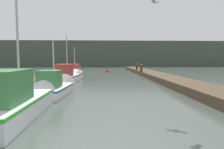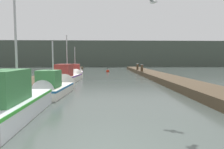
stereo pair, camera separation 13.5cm
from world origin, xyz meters
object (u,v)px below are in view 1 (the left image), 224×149
object	(u,v)px
fishing_boat_1	(55,87)
mooring_piling_1	(141,70)
mooring_piling_0	(137,68)
channel_buoy	(107,71)
fishing_boat_2	(68,76)
fishing_boat_3	(75,73)
seagull_lead	(155,2)
fishing_boat_0	(22,100)

from	to	relation	value
fishing_boat_1	mooring_piling_1	xyz separation A→B (m)	(7.62, 12.74, 0.28)
mooring_piling_0	fishing_boat_1	bearing A→B (deg)	-114.93
mooring_piling_0	channel_buoy	world-z (taller)	mooring_piling_0
fishing_boat_2	mooring_piling_0	distance (m)	13.19
fishing_boat_3	mooring_piling_0	distance (m)	9.70
mooring_piling_0	fishing_boat_3	bearing A→B (deg)	-147.02
fishing_boat_2	fishing_boat_1	bearing A→B (deg)	-81.49
fishing_boat_2	channel_buoy	world-z (taller)	fishing_boat_2
fishing_boat_1	seagull_lead	world-z (taller)	seagull_lead
fishing_boat_0	fishing_boat_2	size ratio (longest dim) A/B	1.00
mooring_piling_1	seagull_lead	distance (m)	17.40
fishing_boat_2	fishing_boat_3	xyz separation A→B (m)	(-0.13, 5.22, -0.05)
fishing_boat_0	mooring_piling_1	size ratio (longest dim) A/B	4.23
mooring_piling_0	mooring_piling_1	bearing A→B (deg)	-91.35
fishing_boat_3	channel_buoy	xyz separation A→B (m)	(3.90, 8.00, -0.30)
mooring_piling_0	mooring_piling_1	size ratio (longest dim) A/B	1.00
seagull_lead	fishing_boat_2	bearing A→B (deg)	66.42
fishing_boat_1	mooring_piling_1	world-z (taller)	fishing_boat_1
channel_buoy	seagull_lead	size ratio (longest dim) A/B	1.97
fishing_boat_3	mooring_piling_0	bearing A→B (deg)	28.46
fishing_boat_3	channel_buoy	size ratio (longest dim) A/B	5.59
fishing_boat_1	seagull_lead	bearing A→B (deg)	-35.67
fishing_boat_3	seagull_lead	distance (m)	16.71
fishing_boat_0	seagull_lead	world-z (taller)	fishing_boat_0
fishing_boat_0	mooring_piling_0	xyz separation A→B (m)	(7.89, 21.01, 0.15)
fishing_boat_2	fishing_boat_3	distance (m)	5.22
mooring_piling_0	seagull_lead	bearing A→B (deg)	-97.80
fishing_boat_0	seagull_lead	size ratio (longest dim) A/B	11.71
fishing_boat_1	mooring_piling_0	distance (m)	18.29
fishing_boat_1	fishing_boat_2	bearing A→B (deg)	96.85
channel_buoy	mooring_piling_1	bearing A→B (deg)	-57.75
seagull_lead	fishing_boat_1	bearing A→B (deg)	89.65
fishing_boat_2	mooring_piling_0	xyz separation A→B (m)	(8.00, 10.49, 0.20)
mooring_piling_1	fishing_boat_1	bearing A→B (deg)	-120.87
channel_buoy	fishing_boat_1	bearing A→B (deg)	-100.20
mooring_piling_1	mooring_piling_0	bearing A→B (deg)	88.65
channel_buoy	fishing_boat_0	bearing A→B (deg)	-98.75
mooring_piling_0	channel_buoy	bearing A→B (deg)	147.24
fishing_boat_0	mooring_piling_0	world-z (taller)	fishing_boat_0
fishing_boat_0	fishing_boat_3	xyz separation A→B (m)	(-0.24, 15.74, -0.11)
mooring_piling_1	fishing_boat_3	bearing A→B (deg)	-169.89
fishing_boat_0	mooring_piling_0	distance (m)	22.44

